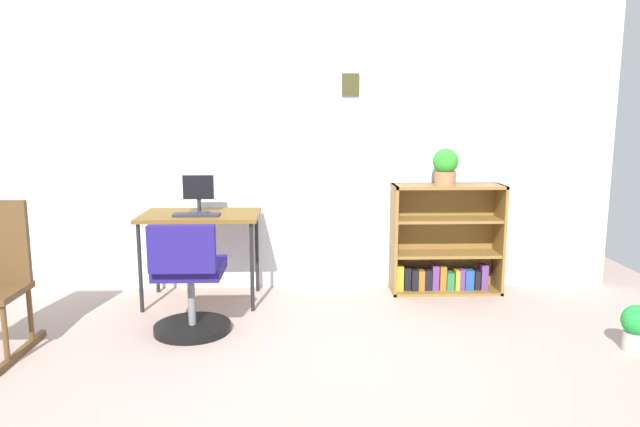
% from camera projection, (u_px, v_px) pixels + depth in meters
% --- Properties ---
extents(ground_plane, '(6.24, 6.24, 0.00)m').
position_uv_depth(ground_plane, '(309.00, 408.00, 2.94)').
color(ground_plane, tan).
extents(wall_back, '(5.20, 0.12, 2.48)m').
position_uv_depth(wall_back, '(305.00, 141.00, 4.85)').
color(wall_back, silver).
rests_on(wall_back, ground_plane).
extents(desk, '(0.91, 0.58, 0.70)m').
position_uv_depth(desk, '(201.00, 221.00, 4.52)').
color(desk, brown).
rests_on(desk, ground_plane).
extents(monitor, '(0.24, 0.16, 0.29)m').
position_uv_depth(monitor, '(199.00, 193.00, 4.52)').
color(monitor, '#262628').
rests_on(monitor, desk).
extents(keyboard, '(0.35, 0.12, 0.02)m').
position_uv_depth(keyboard, '(197.00, 215.00, 4.39)').
color(keyboard, '#25252D').
rests_on(keyboard, desk).
extents(office_chair, '(0.52, 0.55, 0.79)m').
position_uv_depth(office_chair, '(189.00, 286.00, 3.87)').
color(office_chair, black).
rests_on(office_chair, ground_plane).
extents(bookshelf_low, '(0.90, 0.30, 0.90)m').
position_uv_depth(bookshelf_low, '(444.00, 245.00, 4.84)').
color(bookshelf_low, brown).
rests_on(bookshelf_low, ground_plane).
extents(potted_plant_on_shelf, '(0.21, 0.21, 0.30)m').
position_uv_depth(potted_plant_on_shelf, '(445.00, 166.00, 4.67)').
color(potted_plant_on_shelf, '#9E6642').
rests_on(potted_plant_on_shelf, bookshelf_low).
extents(potted_plant_floor, '(0.19, 0.19, 0.30)m').
position_uv_depth(potted_plant_floor, '(637.00, 327.00, 3.62)').
color(potted_plant_floor, '#B7B2A8').
rests_on(potted_plant_floor, ground_plane).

